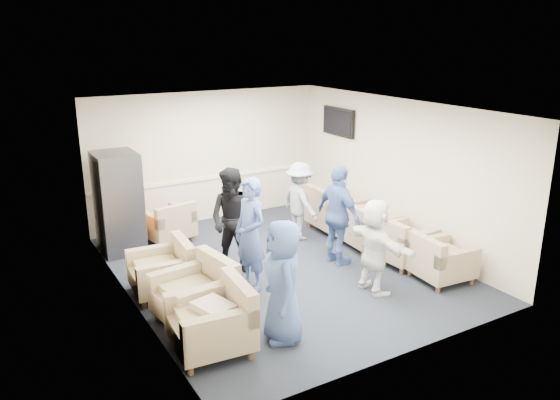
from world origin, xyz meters
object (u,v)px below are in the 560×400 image
armchair_corner (169,225)px  vending_machine (119,202)px  armchair_left_near (215,323)px  armchair_right_midnear (400,244)px  person_mid_right (338,215)px  armchair_left_mid (199,296)px  person_front_left (283,281)px  person_mid_left (250,235)px  armchair_right_midfar (366,228)px  person_back_left (234,221)px  armchair_left_far (165,271)px  armchair_right_far (334,212)px  armchair_right_near (439,261)px  person_front_right (375,246)px  person_back_right (300,201)px

armchair_corner → vending_machine: vending_machine is taller
armchair_corner → armchair_left_near: bearing=67.5°
armchair_right_midnear → person_mid_right: size_ratio=0.54×
armchair_left_mid → armchair_right_midnear: (3.74, 0.11, -0.02)m
armchair_left_near → armchair_left_mid: size_ratio=0.96×
person_front_left → person_mid_left: size_ratio=0.91×
armchair_right_midfar → person_back_left: bearing=87.7°
armchair_right_midnear → person_mid_left: size_ratio=0.52×
armchair_left_mid → vending_machine: 3.17m
armchair_left_far → armchair_right_midfar: armchair_right_midfar is taller
armchair_right_midfar → armchair_right_far: bearing=3.2°
armchair_right_near → person_mid_left: (-2.70, 1.27, 0.55)m
armchair_left_mid → armchair_left_far: armchair_left_mid is taller
armchair_right_near → person_front_right: bearing=82.8°
person_mid_right → armchair_left_far: bearing=78.3°
armchair_right_midnear → person_back_right: (-0.85, 1.87, 0.40)m
armchair_right_midnear → armchair_corner: 4.29m
person_back_left → person_front_right: size_ratio=1.18×
armchair_left_mid → armchair_corner: bearing=160.2°
vending_machine → person_back_left: bearing=-52.8°
armchair_left_near → person_mid_left: 1.84m
person_mid_left → person_back_right: size_ratio=1.18×
armchair_left_far → armchair_left_near: bearing=5.0°
armchair_right_near → person_front_right: 1.22m
person_front_left → armchair_right_midnear: bearing=126.4°
armchair_right_midnear → armchair_right_near: bearing=179.9°
armchair_right_near → person_front_right: (-1.13, 0.23, 0.40)m
armchair_left_mid → armchair_right_far: size_ratio=1.07×
person_back_left → person_front_right: bearing=1.9°
armchair_right_midnear → person_mid_left: 2.75m
armchair_left_near → armchair_left_mid: bearing=177.8°
armchair_left_far → person_mid_left: size_ratio=0.53×
armchair_left_mid → armchair_right_midnear: size_ratio=1.14×
person_front_left → person_mid_right: size_ratio=0.94×
armchair_right_near → person_back_right: bearing=22.8°
armchair_right_midnear → person_mid_right: (-0.93, 0.54, 0.51)m
person_mid_left → person_mid_right: person_mid_left is taller
person_front_right → armchair_right_near: bearing=-101.4°
armchair_corner → person_front_right: person_front_right is taller
armchair_right_midfar → vending_machine: vending_machine is taller
person_front_left → person_front_right: person_front_left is taller
armchair_right_near → armchair_right_far: (-0.06, 2.76, 0.04)m
armchair_right_midnear → vending_machine: 5.01m
person_mid_left → person_back_left: bearing=165.5°
armchair_left_near → person_back_right: (2.98, 2.77, 0.38)m
armchair_right_far → armchair_left_far: bearing=106.6°
armchair_corner → person_back_right: person_back_right is taller
armchair_left_near → person_front_left: bearing=81.8°
person_front_left → armchair_left_mid: bearing=-126.3°
armchair_left_near → armchair_left_far: (-0.02, 1.84, -0.03)m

